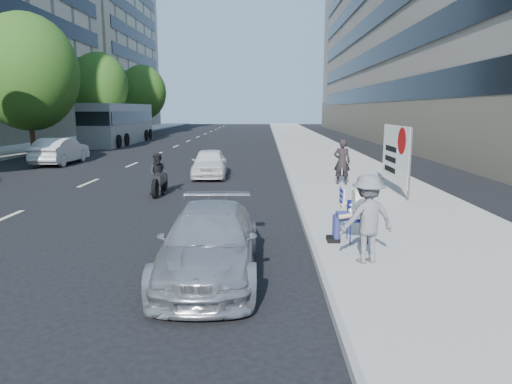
{
  "coord_description": "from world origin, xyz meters",
  "views": [
    {
      "loc": [
        0.46,
        -9.66,
        2.88
      ],
      "look_at": [
        0.26,
        1.04,
        0.93
      ],
      "focal_mm": 32.0,
      "sensor_mm": 36.0,
      "label": 1
    }
  ],
  "objects_px": {
    "white_sedan_mid": "(60,151)",
    "bus": "(120,124)",
    "pedestrian_woman": "(342,162)",
    "seated_protester": "(353,207)",
    "protest_banner": "(395,155)",
    "motorcycle": "(159,176)",
    "parked_sedan": "(209,242)",
    "white_sedan_near": "(210,163)",
    "jogger": "(367,219)"
  },
  "relations": [
    {
      "from": "protest_banner",
      "to": "white_sedan_mid",
      "type": "distance_m",
      "value": 17.52
    },
    {
      "from": "protest_banner",
      "to": "white_sedan_mid",
      "type": "relative_size",
      "value": 0.72
    },
    {
      "from": "white_sedan_mid",
      "to": "bus",
      "type": "distance_m",
      "value": 14.68
    },
    {
      "from": "pedestrian_woman",
      "to": "white_sedan_near",
      "type": "xyz_separation_m",
      "value": [
        -5.19,
        2.79,
        -0.38
      ]
    },
    {
      "from": "white_sedan_mid",
      "to": "motorcycle",
      "type": "height_order",
      "value": "motorcycle"
    },
    {
      "from": "protest_banner",
      "to": "parked_sedan",
      "type": "height_order",
      "value": "protest_banner"
    },
    {
      "from": "seated_protester",
      "to": "bus",
      "type": "distance_m",
      "value": 32.41
    },
    {
      "from": "pedestrian_woman",
      "to": "white_sedan_near",
      "type": "height_order",
      "value": "pedestrian_woman"
    },
    {
      "from": "parked_sedan",
      "to": "motorcycle",
      "type": "height_order",
      "value": "motorcycle"
    },
    {
      "from": "seated_protester",
      "to": "white_sedan_near",
      "type": "height_order",
      "value": "seated_protester"
    },
    {
      "from": "motorcycle",
      "to": "white_sedan_mid",
      "type": "bearing_deg",
      "value": 127.6
    },
    {
      "from": "parked_sedan",
      "to": "white_sedan_mid",
      "type": "height_order",
      "value": "white_sedan_mid"
    },
    {
      "from": "parked_sedan",
      "to": "bus",
      "type": "bearing_deg",
      "value": 108.59
    },
    {
      "from": "seated_protester",
      "to": "protest_banner",
      "type": "distance_m",
      "value": 6.36
    },
    {
      "from": "parked_sedan",
      "to": "white_sedan_mid",
      "type": "bearing_deg",
      "value": 119.81
    },
    {
      "from": "protest_banner",
      "to": "jogger",
      "type": "bearing_deg",
      "value": -109.18
    },
    {
      "from": "white_sedan_near",
      "to": "white_sedan_mid",
      "type": "bearing_deg",
      "value": 148.73
    },
    {
      "from": "jogger",
      "to": "motorcycle",
      "type": "distance_m",
      "value": 9.06
    },
    {
      "from": "jogger",
      "to": "white_sedan_near",
      "type": "height_order",
      "value": "jogger"
    },
    {
      "from": "white_sedan_near",
      "to": "motorcycle",
      "type": "height_order",
      "value": "motorcycle"
    },
    {
      "from": "protest_banner",
      "to": "motorcycle",
      "type": "distance_m",
      "value": 7.93
    },
    {
      "from": "protest_banner",
      "to": "parked_sedan",
      "type": "relative_size",
      "value": 0.75
    },
    {
      "from": "protest_banner",
      "to": "white_sedan_near",
      "type": "height_order",
      "value": "protest_banner"
    },
    {
      "from": "protest_banner",
      "to": "motorcycle",
      "type": "bearing_deg",
      "value": 179.11
    },
    {
      "from": "parked_sedan",
      "to": "jogger",
      "type": "bearing_deg",
      "value": 4.56
    },
    {
      "from": "protest_banner",
      "to": "motorcycle",
      "type": "xyz_separation_m",
      "value": [
        -7.89,
        0.12,
        -0.76
      ]
    },
    {
      "from": "seated_protester",
      "to": "pedestrian_woman",
      "type": "bearing_deg",
      "value": 82.27
    },
    {
      "from": "motorcycle",
      "to": "bus",
      "type": "distance_m",
      "value": 24.83
    },
    {
      "from": "seated_protester",
      "to": "white_sedan_mid",
      "type": "relative_size",
      "value": 0.31
    },
    {
      "from": "seated_protester",
      "to": "pedestrian_woman",
      "type": "relative_size",
      "value": 0.79
    },
    {
      "from": "white_sedan_mid",
      "to": "white_sedan_near",
      "type": "bearing_deg",
      "value": 152.31
    },
    {
      "from": "seated_protester",
      "to": "jogger",
      "type": "xyz_separation_m",
      "value": [
        0.01,
        -1.31,
        0.08
      ]
    },
    {
      "from": "jogger",
      "to": "bus",
      "type": "height_order",
      "value": "bus"
    },
    {
      "from": "white_sedan_mid",
      "to": "pedestrian_woman",
      "type": "bearing_deg",
      "value": 152.18
    },
    {
      "from": "parked_sedan",
      "to": "motorcycle",
      "type": "bearing_deg",
      "value": 107.64
    },
    {
      "from": "seated_protester",
      "to": "pedestrian_woman",
      "type": "height_order",
      "value": "pedestrian_woman"
    },
    {
      "from": "jogger",
      "to": "white_sedan_near",
      "type": "relative_size",
      "value": 0.45
    },
    {
      "from": "pedestrian_woman",
      "to": "protest_banner",
      "type": "bearing_deg",
      "value": 145.05
    },
    {
      "from": "jogger",
      "to": "parked_sedan",
      "type": "height_order",
      "value": "jogger"
    },
    {
      "from": "white_sedan_near",
      "to": "white_sedan_mid",
      "type": "height_order",
      "value": "white_sedan_mid"
    },
    {
      "from": "pedestrian_woman",
      "to": "parked_sedan",
      "type": "height_order",
      "value": "pedestrian_woman"
    },
    {
      "from": "white_sedan_near",
      "to": "motorcycle",
      "type": "relative_size",
      "value": 1.73
    },
    {
      "from": "pedestrian_woman",
      "to": "motorcycle",
      "type": "distance_m",
      "value": 6.57
    },
    {
      "from": "parked_sedan",
      "to": "motorcycle",
      "type": "distance_m",
      "value": 7.99
    },
    {
      "from": "protest_banner",
      "to": "bus",
      "type": "relative_size",
      "value": 0.25
    },
    {
      "from": "white_sedan_mid",
      "to": "jogger",
      "type": "bearing_deg",
      "value": 128.67
    },
    {
      "from": "jogger",
      "to": "bus",
      "type": "relative_size",
      "value": 0.13
    },
    {
      "from": "motorcycle",
      "to": "parked_sedan",
      "type": "bearing_deg",
      "value": -73.13
    },
    {
      "from": "protest_banner",
      "to": "white_sedan_mid",
      "type": "bearing_deg",
      "value": 149.81
    },
    {
      "from": "pedestrian_woman",
      "to": "protest_banner",
      "type": "distance_m",
      "value": 2.18
    }
  ]
}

